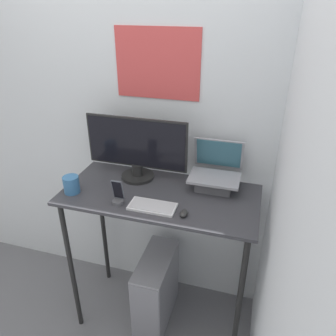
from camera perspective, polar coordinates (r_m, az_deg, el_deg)
name	(u,v)px	position (r m, az deg, el deg)	size (l,w,h in m)	color
wall_back	(176,135)	(2.18, 1.41, 5.70)	(6.00, 0.06, 2.60)	silver
wall_side_right	(285,203)	(1.55, 19.68, -5.82)	(0.05, 6.00, 2.60)	silver
desk	(160,213)	(2.05, -1.39, -7.92)	(1.18, 0.56, 1.07)	#333338
laptop	(215,176)	(2.02, 8.18, -1.46)	(0.30, 0.26, 0.29)	#4C4C51
monitor	(137,150)	(2.06, -5.49, 3.13)	(0.65, 0.21, 0.41)	black
keyboard	(152,206)	(1.84, -2.73, -6.70)	(0.27, 0.13, 0.02)	silver
mouse	(184,213)	(1.78, 2.77, -7.89)	(0.04, 0.07, 0.03)	#262626
cell_phone	(118,196)	(1.88, -8.73, -4.91)	(0.06, 0.06, 0.15)	#4C4C51
computer_tower	(156,289)	(2.48, -2.07, -20.27)	(0.20, 0.48, 0.54)	gray
mug	(71,185)	(2.04, -16.48, -2.78)	(0.09, 0.09, 0.10)	#336699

